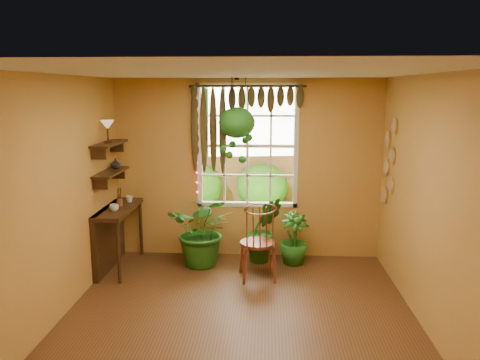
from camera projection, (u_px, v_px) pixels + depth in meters
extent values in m
plane|color=brown|center=(238.00, 326.00, 5.10)|extent=(4.50, 4.50, 0.00)
plane|color=white|center=(238.00, 72.00, 4.59)|extent=(4.50, 4.50, 0.00)
plane|color=#C38D42|center=(247.00, 169.00, 7.05)|extent=(4.00, 0.00, 4.00)
plane|color=#C38D42|center=(50.00, 203.00, 4.96)|extent=(0.00, 4.50, 4.50)
plane|color=#C38D42|center=(435.00, 209.00, 4.73)|extent=(0.00, 4.50, 4.50)
cube|color=white|center=(247.00, 146.00, 7.01)|extent=(1.52, 0.10, 1.86)
cube|color=white|center=(248.00, 146.00, 7.04)|extent=(1.38, 0.01, 1.78)
cylinder|color=#3D2510|center=(247.00, 86.00, 6.73)|extent=(1.70, 0.04, 0.04)
cube|color=#3D2510|center=(118.00, 209.00, 6.61)|extent=(0.40, 1.20, 0.06)
cube|color=#3D2510|center=(109.00, 237.00, 6.69)|extent=(0.08, 1.18, 0.90)
cylinder|color=#3D2510|center=(119.00, 252.00, 6.14)|extent=(0.05, 0.05, 0.86)
cylinder|color=#3D2510|center=(141.00, 228.00, 7.22)|extent=(0.05, 0.05, 0.86)
cube|color=#3D2510|center=(111.00, 172.00, 6.51)|extent=(0.25, 0.90, 0.04)
cube|color=#3D2510|center=(109.00, 144.00, 6.43)|extent=(0.25, 0.90, 0.04)
cube|color=#1C5016|center=(255.00, 189.00, 12.21)|extent=(14.00, 10.00, 0.04)
cube|color=olive|center=(253.00, 165.00, 10.27)|extent=(12.00, 0.10, 1.80)
plane|color=#94BCF8|center=(257.00, 124.00, 13.67)|extent=(12.00, 0.00, 12.00)
cylinder|color=brown|center=(258.00, 243.00, 6.31)|extent=(0.55, 0.55, 0.04)
torus|color=brown|center=(260.00, 209.00, 6.01)|extent=(0.45, 0.11, 0.45)
imported|color=#164813|center=(204.00, 230.00, 6.77)|extent=(1.07, 0.96, 1.06)
imported|color=#164813|center=(264.00, 230.00, 6.93)|extent=(0.63, 0.55, 0.98)
imported|color=#164813|center=(294.00, 239.00, 6.86)|extent=(0.55, 0.55, 0.76)
ellipsoid|color=black|center=(237.00, 128.00, 6.65)|extent=(0.31, 0.31, 0.18)
ellipsoid|color=#164813|center=(237.00, 123.00, 6.63)|extent=(0.52, 0.52, 0.44)
imported|color=silver|center=(114.00, 208.00, 6.36)|extent=(0.14, 0.14, 0.10)
imported|color=beige|center=(129.00, 199.00, 6.87)|extent=(0.12, 0.12, 0.10)
cylinder|color=brown|center=(120.00, 202.00, 6.66)|extent=(0.09, 0.09, 0.11)
imported|color=#B2AD99|center=(115.00, 164.00, 6.68)|extent=(0.16, 0.16, 0.15)
cylinder|color=#502E17|center=(108.00, 142.00, 6.34)|extent=(0.10, 0.10, 0.03)
cylinder|color=#502E17|center=(108.00, 135.00, 6.32)|extent=(0.02, 0.02, 0.19)
cone|color=slate|center=(107.00, 125.00, 6.30)|extent=(0.19, 0.19, 0.12)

